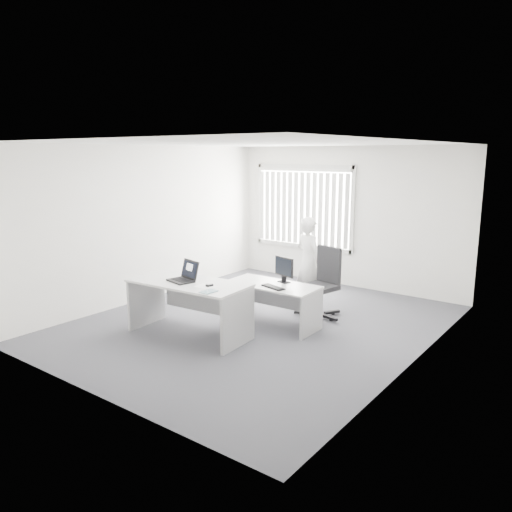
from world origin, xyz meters
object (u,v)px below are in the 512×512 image
Objects in this scene: office_chair at (321,295)px; laptop at (180,272)px; desk_far at (272,295)px; monitor at (284,270)px; person at (309,262)px; desk_near at (189,297)px.

laptop is (-1.22, -2.01, 0.61)m from office_chair.
monitor is at bearing 64.22° from desk_far.
monitor is at bearing 68.55° from laptop.
desk_far is 1.28× the size of office_chair.
office_chair reaches higher than desk_far.
office_chair is 3.00× the size of laptop.
monitor reaches higher than desk_far.
person is at bearing 114.69° from monitor.
desk_far is at bearing -99.25° from monitor.
laptop is at bearing -151.18° from desk_near.
desk_far is at bearing -101.94° from office_chair.
laptop reaches higher than monitor.
monitor is at bearing 118.66° from person.
desk_far is at bearing 67.13° from laptop.
desk_far is 3.83× the size of laptop.
laptop is at bearing -108.33° from office_chair.
laptop reaches higher than desk_near.
desk_far is at bearing 112.96° from person.
person is 1.03m from monitor.
monitor is (0.09, 0.20, 0.39)m from desk_far.
office_chair is at bearing 80.53° from monitor.
person is 3.92× the size of monitor.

